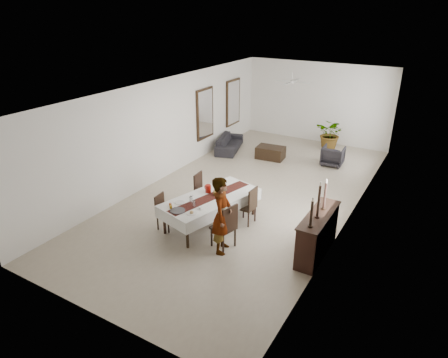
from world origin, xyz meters
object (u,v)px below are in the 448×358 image
sideboard_body (317,235)px  sofa (229,143)px  woman (222,215)px  red_pitcher (208,189)px  dining_table_top (211,198)px

sideboard_body → sofa: 7.38m
woman → sofa: (-3.31, 6.14, -0.65)m
woman → red_pitcher: bearing=26.9°
red_pitcher → woman: woman is taller
woman → sideboard_body: size_ratio=1.11×
sideboard_body → red_pitcher: bearing=176.8°
sideboard_body → woman: bearing=-153.7°
dining_table_top → sofa: size_ratio=1.28×
dining_table_top → red_pitcher: 0.33m
dining_table_top → red_pitcher: (-0.21, 0.21, 0.14)m
dining_table_top → red_pitcher: red_pitcher is taller
dining_table_top → woman: bearing=-30.8°
dining_table_top → sofa: 5.78m
red_pitcher → sideboard_body: sideboard_body is taller
sideboard_body → sofa: bearing=135.3°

